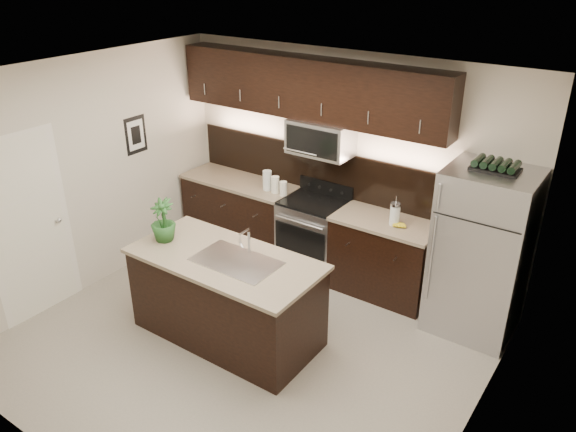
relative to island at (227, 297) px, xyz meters
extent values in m
plane|color=gray|center=(0.24, -0.02, -0.47)|extent=(4.50, 4.50, 0.00)
cube|color=beige|center=(0.24, 1.98, 0.88)|extent=(4.50, 0.02, 2.70)
cube|color=beige|center=(0.24, -2.02, 0.88)|extent=(4.50, 0.02, 2.70)
cube|color=beige|center=(-2.01, -0.02, 0.88)|extent=(0.02, 4.00, 2.70)
cube|color=beige|center=(2.49, -0.02, 0.88)|extent=(0.02, 4.00, 2.70)
cube|color=white|center=(0.24, -0.02, 2.23)|extent=(4.50, 4.00, 0.02)
cube|color=white|center=(-1.99, -0.82, 0.54)|extent=(0.04, 0.80, 2.02)
sphere|color=silver|center=(-1.96, -0.50, 0.53)|extent=(0.06, 0.06, 0.06)
cube|color=black|center=(-2.00, 0.73, 1.18)|extent=(0.01, 0.32, 0.46)
cube|color=white|center=(-1.99, 0.73, 1.18)|extent=(0.00, 0.24, 0.36)
cube|color=black|center=(-1.17, 1.67, -0.02)|extent=(1.57, 0.62, 0.90)
cube|color=black|center=(0.95, 1.67, -0.02)|extent=(1.16, 0.62, 0.90)
cube|color=#B2B2B7|center=(-0.01, 1.67, -0.02)|extent=(0.76, 0.62, 0.90)
cube|color=black|center=(-0.01, 1.67, 0.44)|extent=(0.76, 0.60, 0.03)
cube|color=tan|center=(-1.17, 1.67, 0.45)|extent=(1.59, 0.65, 0.04)
cube|color=tan|center=(0.95, 1.67, 0.45)|extent=(1.18, 0.65, 0.04)
cube|color=black|center=(-0.21, 1.97, 0.75)|extent=(3.49, 0.02, 0.56)
cube|color=#B2B2B7|center=(-0.01, 1.78, 1.23)|extent=(0.76, 0.40, 0.40)
cube|color=black|center=(-0.21, 1.82, 1.78)|extent=(3.49, 0.33, 0.70)
cube|color=black|center=(0.00, 0.00, -0.02)|extent=(1.90, 0.90, 0.90)
cube|color=tan|center=(0.00, 0.00, 0.45)|extent=(1.96, 0.96, 0.04)
cube|color=silver|center=(0.15, 0.00, 0.47)|extent=(0.84, 0.50, 0.01)
cylinder|color=silver|center=(0.15, 0.21, 0.59)|extent=(0.03, 0.03, 0.24)
cylinder|color=silver|center=(0.15, 0.14, 0.74)|extent=(0.02, 0.14, 0.02)
cylinder|color=silver|center=(0.15, 0.07, 0.69)|extent=(0.02, 0.02, 0.10)
cube|color=#B2B2B7|center=(2.04, 1.61, 0.42)|extent=(0.87, 0.78, 1.79)
cube|color=black|center=(2.04, 1.61, 1.34)|extent=(0.44, 0.27, 0.03)
cylinder|color=black|center=(1.87, 1.61, 1.39)|extent=(0.07, 0.25, 0.07)
cylinder|color=black|center=(1.96, 1.61, 1.39)|extent=(0.07, 0.25, 0.07)
cylinder|color=black|center=(2.04, 1.61, 1.39)|extent=(0.07, 0.25, 0.07)
cylinder|color=black|center=(2.13, 1.61, 1.39)|extent=(0.07, 0.25, 0.07)
cylinder|color=black|center=(2.21, 1.61, 1.39)|extent=(0.07, 0.25, 0.07)
imported|color=#225120|center=(-0.75, -0.08, 0.70)|extent=(0.28, 0.28, 0.46)
cylinder|color=silver|center=(-0.68, 1.62, 0.59)|extent=(0.11, 0.11, 0.25)
cylinder|color=white|center=(-0.54, 1.61, 0.57)|extent=(0.10, 0.10, 0.21)
cylinder|color=white|center=(-0.41, 1.59, 0.56)|extent=(0.09, 0.09, 0.18)
cylinder|color=silver|center=(1.07, 1.62, 0.58)|extent=(0.11, 0.11, 0.22)
cylinder|color=silver|center=(1.07, 1.62, 0.70)|extent=(0.12, 0.12, 0.02)
cylinder|color=silver|center=(1.07, 1.62, 0.76)|extent=(0.01, 0.01, 0.09)
ellipsoid|color=gold|center=(1.10, 1.59, 0.49)|extent=(0.18, 0.16, 0.05)
camera|label=1|loc=(3.27, -3.61, 3.23)|focal=35.00mm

